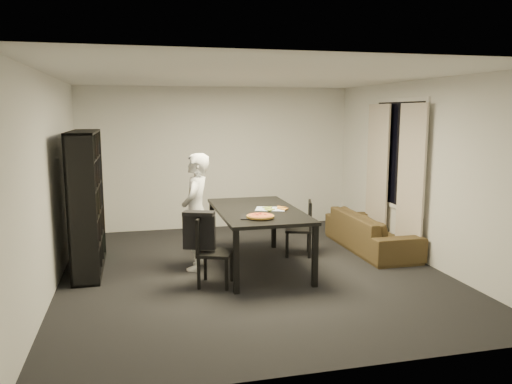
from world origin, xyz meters
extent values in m
cube|color=black|center=(0.00, 0.00, 0.00)|extent=(5.00, 5.50, 0.01)
cube|color=white|center=(0.00, 0.00, 2.60)|extent=(5.00, 5.50, 0.01)
cube|color=silver|center=(0.00, 2.75, 1.30)|extent=(5.00, 0.01, 2.60)
cube|color=silver|center=(0.00, -2.75, 1.30)|extent=(5.00, 0.01, 2.60)
cube|color=silver|center=(-2.50, 0.00, 1.30)|extent=(0.01, 5.50, 2.60)
cube|color=silver|center=(2.50, 0.00, 1.30)|extent=(0.01, 5.50, 2.60)
cube|color=black|center=(2.48, 0.60, 1.50)|extent=(0.02, 1.40, 1.60)
cube|color=white|center=(2.48, 0.60, 1.50)|extent=(0.03, 1.52, 1.72)
cube|color=beige|center=(2.40, 0.08, 1.15)|extent=(0.03, 0.70, 2.25)
cube|color=beige|center=(2.40, 1.12, 1.15)|extent=(0.03, 0.70, 2.25)
cube|color=black|center=(-2.16, 0.60, 0.95)|extent=(0.35, 1.50, 1.90)
cube|color=black|center=(0.12, 0.15, 0.80)|extent=(1.10, 1.98, 0.04)
cube|color=black|center=(-0.38, -0.79, 0.39)|extent=(0.07, 0.07, 0.78)
cube|color=black|center=(0.61, -0.79, 0.39)|extent=(0.07, 0.07, 0.78)
cube|color=black|center=(-0.38, 1.08, 0.39)|extent=(0.07, 0.07, 0.78)
cube|color=black|center=(0.61, 1.08, 0.39)|extent=(0.07, 0.07, 0.78)
cube|color=black|center=(-0.57, -0.44, 0.41)|extent=(0.52, 0.52, 0.04)
cube|color=black|center=(-0.74, -0.37, 0.65)|extent=(0.18, 0.39, 0.43)
cube|color=black|center=(-0.74, -0.37, 0.84)|extent=(0.17, 0.37, 0.05)
cube|color=black|center=(-0.48, -0.66, 0.20)|extent=(0.04, 0.04, 0.39)
cube|color=black|center=(-0.35, -0.34, 0.20)|extent=(0.04, 0.04, 0.39)
cube|color=black|center=(-0.80, -0.53, 0.20)|extent=(0.04, 0.04, 0.39)
cube|color=black|center=(-0.67, -0.21, 0.20)|extent=(0.04, 0.04, 0.39)
cube|color=black|center=(0.85, 0.59, 0.40)|extent=(0.48, 0.48, 0.04)
cube|color=black|center=(1.02, 0.54, 0.62)|extent=(0.15, 0.38, 0.41)
cube|color=black|center=(1.02, 0.54, 0.81)|extent=(0.14, 0.36, 0.05)
cube|color=black|center=(0.75, 0.80, 0.19)|extent=(0.04, 0.04, 0.38)
cube|color=black|center=(0.65, 0.48, 0.19)|extent=(0.04, 0.04, 0.38)
cube|color=black|center=(1.06, 0.70, 0.19)|extent=(0.04, 0.04, 0.38)
cube|color=black|center=(0.96, 0.39, 0.19)|extent=(0.04, 0.04, 0.38)
cube|color=black|center=(-0.76, -0.36, 0.67)|extent=(0.40, 0.22, 0.43)
cube|color=black|center=(-0.76, -0.36, 0.91)|extent=(0.42, 0.30, 0.05)
imported|color=white|center=(-0.72, 0.30, 0.80)|extent=(0.57, 0.68, 1.60)
cube|color=black|center=(-0.03, -0.35, 0.83)|extent=(0.46, 0.40, 0.01)
cylinder|color=olive|center=(0.01, -0.43, 0.85)|extent=(0.35, 0.35, 0.02)
cylinder|color=#C97234|center=(0.01, -0.43, 0.86)|extent=(0.31, 0.31, 0.01)
cube|color=white|center=(0.29, 0.11, 0.83)|extent=(0.48, 0.42, 0.01)
imported|color=#3C3018|center=(2.08, 0.62, 0.29)|extent=(0.77, 1.97, 0.57)
camera|label=1|loc=(-1.51, -6.38, 2.15)|focal=35.00mm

